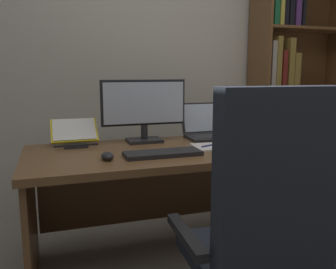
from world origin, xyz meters
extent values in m
cube|color=beige|center=(0.00, 1.89, 1.39)|extent=(5.03, 0.12, 2.78)
cube|color=brown|center=(-0.10, 0.88, 0.69)|extent=(1.72, 0.76, 0.04)
cube|color=brown|center=(-0.92, 0.88, 0.34)|extent=(0.03, 0.70, 0.67)
cube|color=brown|center=(0.73, 0.88, 0.34)|extent=(0.03, 0.70, 0.67)
cube|color=brown|center=(-0.10, 1.23, 0.37)|extent=(1.60, 0.03, 0.47)
cube|color=brown|center=(0.93, 1.64, 1.02)|extent=(0.02, 0.34, 2.04)
cube|color=brown|center=(1.35, 1.80, 1.02)|extent=(0.88, 0.01, 2.04)
cube|color=brown|center=(1.35, 1.64, 0.01)|extent=(0.83, 0.32, 0.02)
cube|color=#195633|center=(0.98, 1.59, 0.19)|extent=(0.04, 0.22, 0.34)
cube|color=maroon|center=(1.04, 1.58, 0.16)|extent=(0.06, 0.20, 0.28)
cube|color=gold|center=(1.11, 1.60, 0.24)|extent=(0.06, 0.23, 0.44)
cube|color=brown|center=(1.35, 1.64, 0.52)|extent=(0.83, 0.32, 0.02)
cube|color=maroon|center=(0.98, 1.59, 0.68)|extent=(0.05, 0.22, 0.30)
cube|color=navy|center=(1.06, 1.60, 0.73)|extent=(0.06, 0.24, 0.40)
cube|color=gray|center=(1.12, 1.60, 0.73)|extent=(0.04, 0.24, 0.40)
cube|color=gray|center=(1.18, 1.58, 0.66)|extent=(0.05, 0.20, 0.27)
cube|color=brown|center=(1.35, 1.64, 1.02)|extent=(0.83, 0.32, 0.02)
cube|color=gray|center=(0.98, 1.60, 1.22)|extent=(0.04, 0.24, 0.38)
cube|color=olive|center=(1.03, 1.58, 1.24)|extent=(0.05, 0.20, 0.42)
cube|color=maroon|center=(1.09, 1.60, 1.19)|extent=(0.04, 0.24, 0.30)
cube|color=olive|center=(1.15, 1.61, 1.24)|extent=(0.05, 0.26, 0.41)
cube|color=olive|center=(1.21, 1.59, 1.18)|extent=(0.06, 0.22, 0.29)
cube|color=brown|center=(1.35, 1.64, 1.53)|extent=(0.83, 0.32, 0.02)
cube|color=#195633|center=(0.98, 1.61, 1.69)|extent=(0.05, 0.25, 0.30)
cube|color=gold|center=(1.03, 1.61, 1.75)|extent=(0.04, 0.27, 0.43)
cube|color=black|center=(1.07, 1.61, 1.74)|extent=(0.03, 0.26, 0.40)
cube|color=black|center=(1.12, 1.58, 1.74)|extent=(0.04, 0.19, 0.41)
cube|color=#512D66|center=(1.19, 1.58, 1.71)|extent=(0.05, 0.19, 0.35)
cube|color=black|center=(1.24, 1.59, 1.74)|extent=(0.03, 0.23, 0.41)
cube|color=#232833|center=(-0.01, 0.17, 0.39)|extent=(0.52, 0.50, 0.07)
cube|color=#232833|center=(-0.02, -0.03, 0.77)|extent=(0.48, 0.12, 0.70)
cube|color=#232326|center=(-0.29, 0.18, 0.51)|extent=(0.07, 0.39, 0.04)
cube|color=#232326|center=(0.27, 0.16, 0.51)|extent=(0.07, 0.39, 0.04)
cube|color=#232326|center=(-0.22, 1.13, 0.72)|extent=(0.22, 0.16, 0.02)
cylinder|color=#232326|center=(-0.22, 1.13, 0.78)|extent=(0.04, 0.04, 0.09)
cube|color=#232326|center=(-0.22, 1.14, 0.97)|extent=(0.55, 0.02, 0.29)
cube|color=silver|center=(-0.22, 1.12, 0.97)|extent=(0.52, 0.00, 0.26)
cube|color=#232326|center=(0.25, 1.09, 0.72)|extent=(0.34, 0.23, 0.02)
cube|color=#2D2D30|center=(0.25, 1.07, 0.74)|extent=(0.29, 0.13, 0.00)
cube|color=#232326|center=(0.25, 1.24, 0.84)|extent=(0.34, 0.08, 0.21)
cube|color=silver|center=(0.25, 1.24, 0.84)|extent=(0.30, 0.06, 0.19)
cube|color=#232326|center=(-0.22, 0.73, 0.73)|extent=(0.42, 0.15, 0.02)
ellipsoid|color=#232326|center=(-0.52, 0.73, 0.73)|extent=(0.06, 0.10, 0.04)
cube|color=#232326|center=(-0.65, 1.11, 0.72)|extent=(0.14, 0.12, 0.01)
cube|color=#232326|center=(-0.65, 1.06, 0.73)|extent=(0.25, 0.01, 0.01)
cube|color=yellow|center=(-0.65, 1.20, 0.80)|extent=(0.28, 0.18, 0.13)
cube|color=white|center=(-0.65, 1.19, 0.81)|extent=(0.26, 0.16, 0.11)
cube|color=#DB422D|center=(0.36, 0.70, 0.72)|extent=(0.27, 0.31, 0.01)
cube|color=#DB422D|center=(0.57, 0.65, 0.72)|extent=(0.27, 0.31, 0.01)
cube|color=white|center=(0.36, 0.70, 0.73)|extent=(0.25, 0.29, 0.02)
cube|color=white|center=(0.57, 0.65, 0.73)|extent=(0.25, 0.29, 0.02)
cylinder|color=#B7B7BC|center=(0.47, 0.68, 0.73)|extent=(0.07, 0.24, 0.02)
cube|color=white|center=(0.10, 0.84, 0.72)|extent=(0.17, 0.22, 0.01)
cylinder|color=navy|center=(0.12, 0.84, 0.73)|extent=(0.13, 0.06, 0.01)
camera|label=1|loc=(-0.78, -1.08, 1.16)|focal=38.22mm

